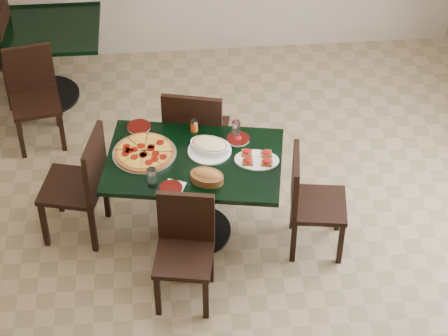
{
  "coord_description": "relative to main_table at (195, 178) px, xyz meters",
  "views": [
    {
      "loc": [
        -0.39,
        -4.55,
        4.9
      ],
      "look_at": [
        0.01,
        0.0,
        0.85
      ],
      "focal_mm": 70.0,
      "sensor_mm": 36.0,
      "label": 1
    }
  ],
  "objects": [
    {
      "name": "back_table",
      "position": [
        -1.28,
        1.87,
        -0.04
      ],
      "size": [
        1.12,
        0.81,
        0.75
      ],
      "rotation": [
        0.0,
        0.0,
        -0.01
      ],
      "color": "black",
      "rests_on": "floor"
    },
    {
      "name": "chair_far",
      "position": [
        0.04,
        0.54,
        -0.01
      ],
      "size": [
        0.56,
        0.56,
        0.99
      ],
      "rotation": [
        0.0,
        0.0,
        2.91
      ],
      "color": "black",
      "rests_on": "floor"
    },
    {
      "name": "side_plate_near",
      "position": [
        -0.18,
        -0.3,
        0.19
      ],
      "size": [
        0.17,
        0.17,
        0.02
      ],
      "rotation": [
        0.0,
        0.0,
        -0.12
      ],
      "color": "white",
      "rests_on": "main_table"
    },
    {
      "name": "pepperoni_pizza",
      "position": [
        -0.36,
        0.09,
        0.2
      ],
      "size": [
        0.47,
        0.47,
        0.04
      ],
      "rotation": [
        0.0,
        0.0,
        -0.15
      ],
      "color": "silver",
      "rests_on": "main_table"
    },
    {
      "name": "bread_basket",
      "position": [
        0.08,
        -0.24,
        0.22
      ],
      "size": [
        0.29,
        0.25,
        0.1
      ],
      "rotation": [
        0.0,
        0.0,
        -0.41
      ],
      "color": "brown",
      "rests_on": "main_table"
    },
    {
      "name": "lasagna_casserole",
      "position": [
        0.12,
        0.08,
        0.23
      ],
      "size": [
        0.34,
        0.32,
        0.09
      ],
      "rotation": [
        0.0,
        0.0,
        -0.43
      ],
      "color": "white",
      "rests_on": "main_table"
    },
    {
      "name": "side_plate_far_l",
      "position": [
        -0.39,
        0.4,
        0.19
      ],
      "size": [
        0.18,
        0.18,
        0.02
      ],
      "rotation": [
        0.0,
        0.0,
        -0.15
      ],
      "color": "white",
      "rests_on": "main_table"
    },
    {
      "name": "chair_left",
      "position": [
        -0.83,
        0.08,
        -0.04
      ],
      "size": [
        0.54,
        0.54,
        0.95
      ],
      "rotation": [
        0.0,
        0.0,
        -1.82
      ],
      "color": "black",
      "rests_on": "floor"
    },
    {
      "name": "chair_near",
      "position": [
        -0.1,
        -0.57,
        -0.09
      ],
      "size": [
        0.46,
        0.46,
        0.85
      ],
      "rotation": [
        0.0,
        0.0,
        -0.18
      ],
      "color": "black",
      "rests_on": "floor"
    },
    {
      "name": "side_plate_far_r",
      "position": [
        0.34,
        0.19,
        0.19
      ],
      "size": [
        0.17,
        0.17,
        0.03
      ],
      "rotation": [
        0.0,
        0.0,
        -0.18
      ],
      "color": "white",
      "rests_on": "main_table"
    },
    {
      "name": "chair_right",
      "position": [
        0.82,
        -0.2,
        -0.08
      ],
      "size": [
        0.46,
        0.46,
        0.87
      ],
      "rotation": [
        0.0,
        0.0,
        1.43
      ],
      "color": "black",
      "rests_on": "floor"
    },
    {
      "name": "bruschetta_platter",
      "position": [
        0.45,
        -0.06,
        0.21
      ],
      "size": [
        0.36,
        0.28,
        0.05
      ],
      "rotation": [
        0.0,
        0.0,
        -0.2
      ],
      "color": "white",
      "rests_on": "main_table"
    },
    {
      "name": "pepper_shaker",
      "position": [
        0.02,
        0.33,
        0.23
      ],
      "size": [
        0.06,
        0.06,
        0.1
      ],
      "color": "#CE4E16",
      "rests_on": "main_table"
    },
    {
      "name": "main_table",
      "position": [
        0.0,
        0.0,
        0.0
      ],
      "size": [
        1.39,
        1.02,
        0.75
      ],
      "rotation": [
        0.0,
        0.0,
        -0.18
      ],
      "color": "black",
      "rests_on": "floor"
    },
    {
      "name": "napkin_setting",
      "position": [
        -0.15,
        -0.28,
        0.18
      ],
      "size": [
        0.18,
        0.18,
        0.01
      ],
      "rotation": [
        0.0,
        0.0,
        -0.39
      ],
      "color": "white",
      "rests_on": "main_table"
    },
    {
      "name": "water_glass_a",
      "position": [
        0.33,
        0.23,
        0.25
      ],
      "size": [
        0.06,
        0.06,
        0.14
      ],
      "primitive_type": "cylinder",
      "color": "white",
      "rests_on": "main_table"
    },
    {
      "name": "floor",
      "position": [
        0.19,
        -0.22,
        -0.57
      ],
      "size": [
        5.5,
        5.5,
        0.0
      ],
      "primitive_type": "plane",
      "color": "#846C4C",
      "rests_on": "ground"
    },
    {
      "name": "water_glass_b",
      "position": [
        -0.31,
        -0.25,
        0.25
      ],
      "size": [
        0.07,
        0.07,
        0.14
      ],
      "primitive_type": "cylinder",
      "color": "white",
      "rests_on": "main_table"
    },
    {
      "name": "back_chair_near",
      "position": [
        -1.29,
        1.3,
        -0.08
      ],
      "size": [
        0.47,
        0.47,
        0.87
      ],
      "rotation": [
        0.0,
        0.0,
        0.19
      ],
      "color": "black",
      "rests_on": "floor"
    }
  ]
}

